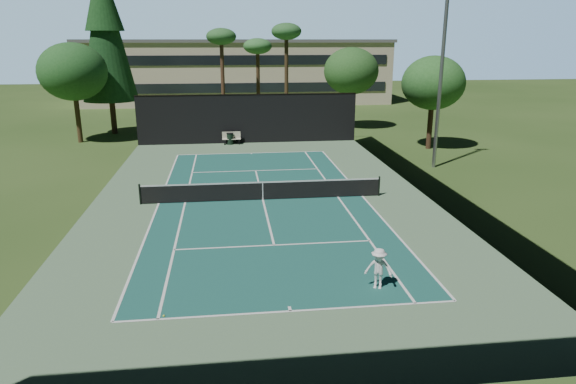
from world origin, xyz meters
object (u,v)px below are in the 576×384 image
object	(u,v)px
tennis_ball_a	(164,316)
tennis_ball_b	(199,185)
tennis_ball_c	(254,186)
tennis_ball_d	(182,185)
park_bench	(231,138)
player	(379,269)
trash_bin	(230,139)
tennis_net	(263,190)

from	to	relation	value
tennis_ball_a	tennis_ball_b	size ratio (longest dim) A/B	1.10
tennis_ball_a	tennis_ball_c	bearing A→B (deg)	75.79
tennis_ball_d	park_bench	world-z (taller)	park_bench
player	tennis_ball_a	distance (m)	7.27
tennis_ball_a	tennis_ball_c	world-z (taller)	tennis_ball_c
tennis_ball_b	player	bearing A→B (deg)	-64.07
tennis_ball_d	trash_bin	bearing A→B (deg)	75.92
tennis_ball_c	tennis_ball_d	distance (m)	4.33
tennis_net	tennis_ball_b	world-z (taller)	tennis_net
tennis_ball_a	tennis_ball_b	world-z (taller)	tennis_ball_a
tennis_net	tennis_ball_d	bearing A→B (deg)	142.78
trash_bin	tennis_ball_d	bearing A→B (deg)	-104.08
tennis_ball_c	tennis_ball_b	bearing A→B (deg)	168.95
tennis_ball_a	park_bench	bearing A→B (deg)	84.73
tennis_ball_d	park_bench	xyz separation A→B (m)	(3.14, 12.14, 0.51)
tennis_ball_d	trash_bin	distance (m)	12.44
tennis_net	park_bench	size ratio (longest dim) A/B	8.60
tennis_ball_b	trash_bin	xyz separation A→B (m)	(2.00, 12.28, 0.45)
tennis_ball_a	park_bench	world-z (taller)	park_bench
tennis_net	tennis_ball_c	xyz separation A→B (m)	(-0.32, 2.61, -0.52)
tennis_net	tennis_ball_a	distance (m)	12.38
player	tennis_ball_c	bearing A→B (deg)	128.46
tennis_ball_b	tennis_ball_c	size ratio (longest dim) A/B	0.85
tennis_ball_b	tennis_ball_c	xyz separation A→B (m)	(3.22, -0.63, 0.01)
tennis_ball_c	trash_bin	size ratio (longest dim) A/B	0.08
tennis_net	tennis_ball_c	distance (m)	2.68
tennis_ball_c	tennis_net	bearing A→B (deg)	-83.04
player	tennis_ball_c	size ratio (longest dim) A/B	19.79
player	trash_bin	world-z (taller)	player
tennis_ball_c	park_bench	world-z (taller)	park_bench
tennis_net	tennis_ball_b	distance (m)	4.83
tennis_ball_d	tennis_ball_a	bearing A→B (deg)	-87.67
tennis_net	player	bearing A→B (deg)	-73.24
park_bench	tennis_net	bearing A→B (deg)	-84.77
park_bench	tennis_ball_a	bearing A→B (deg)	-95.27
tennis_net	player	world-z (taller)	player
tennis_net	park_bench	xyz separation A→B (m)	(-1.43, 15.61, -0.01)
tennis_ball_b	trash_bin	distance (m)	12.45
tennis_ball_d	trash_bin	world-z (taller)	trash_bin
tennis_ball_d	tennis_net	bearing A→B (deg)	-37.22
tennis_net	tennis_ball_b	size ratio (longest dim) A/B	203.25
player	tennis_net	bearing A→B (deg)	130.33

